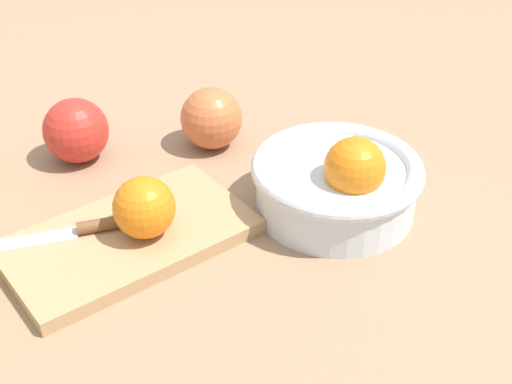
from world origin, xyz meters
The scene contains 7 objects.
ground_plane centered at (0.00, 0.00, 0.00)m, with size 2.40×2.40×0.00m, color #997556.
bowl centered at (-0.16, 0.09, 0.04)m, with size 0.19×0.19×0.10m.
cutting_board centered at (0.06, 0.00, 0.01)m, with size 0.26×0.15×0.02m, color tan.
orange_on_board centered at (0.05, 0.01, 0.05)m, with size 0.07×0.07×0.07m, color orange.
knife centered at (0.12, -0.03, 0.02)m, with size 0.15×0.07×0.01m.
apple_front_left centered at (-0.12, -0.12, 0.04)m, with size 0.08×0.08×0.08m, color #CC6638.
apple_front_right centered at (0.03, -0.19, 0.04)m, with size 0.08×0.08×0.08m, color red.
Camera 1 is at (0.30, 0.55, 0.47)m, focal length 48.87 mm.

